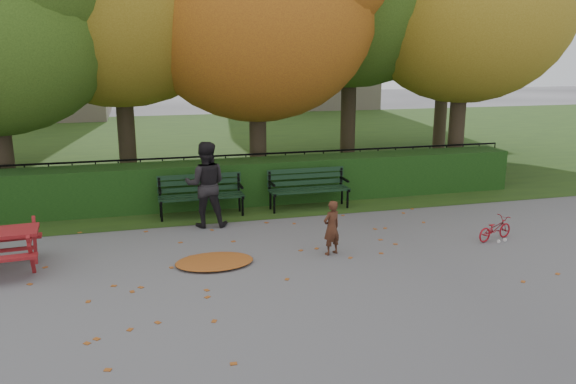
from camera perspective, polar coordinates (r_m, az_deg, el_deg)
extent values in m
plane|color=slate|center=(9.06, 2.26, -8.06)|extent=(90.00, 90.00, 0.00)
plane|color=#1F3713|center=(22.42, -8.51, 4.97)|extent=(90.00, 90.00, 0.00)
cube|color=tan|center=(37.63, 1.21, 17.75)|extent=(9.00, 6.00, 12.00)
cube|color=black|center=(13.10, -3.60, 1.08)|extent=(13.00, 0.90, 1.00)
cube|color=black|center=(13.96, -4.24, 0.09)|extent=(14.00, 0.04, 0.04)
cube|color=black|center=(13.77, -4.31, 3.81)|extent=(14.00, 0.04, 0.04)
cylinder|color=black|center=(13.64, -16.74, 1.02)|extent=(0.03, 0.03, 1.00)
cylinder|color=black|center=(13.86, -4.27, 1.78)|extent=(0.03, 0.03, 1.00)
cylinder|color=black|center=(14.71, 7.29, 2.40)|extent=(0.03, 0.03, 1.00)
cylinder|color=black|center=(16.35, 18.72, 2.92)|extent=(0.03, 0.03, 1.00)
cylinder|color=black|center=(14.29, -27.00, 3.98)|extent=(0.44, 0.44, 2.62)
cylinder|color=black|center=(15.13, -16.13, 6.41)|extent=(0.44, 0.44, 3.15)
cylinder|color=black|center=(14.68, -3.08, 6.03)|extent=(0.44, 0.44, 2.80)
ellipsoid|color=brown|center=(14.58, -3.24, 17.79)|extent=(6.00, 6.00, 5.40)
cylinder|color=black|center=(16.74, 6.14, 8.12)|extent=(0.44, 0.44, 3.50)
cylinder|color=black|center=(16.63, 16.78, 6.68)|extent=(0.44, 0.44, 2.97)
ellipsoid|color=#816315|center=(16.58, 17.58, 17.67)|extent=(5.80, 5.80, 5.22)
cylinder|color=black|center=(20.96, 15.27, 8.36)|extent=(0.44, 0.44, 3.15)
ellipsoid|color=#304B15|center=(20.94, 15.88, 17.58)|extent=(6.00, 6.00, 5.40)
cube|color=black|center=(11.88, -8.69, -0.68)|extent=(1.80, 0.12, 0.04)
cube|color=black|center=(12.05, -8.79, -0.47)|extent=(1.80, 0.12, 0.04)
cube|color=black|center=(12.22, -8.89, -0.27)|extent=(1.80, 0.12, 0.04)
cube|color=black|center=(12.29, -8.96, 0.33)|extent=(1.80, 0.05, 0.10)
cube|color=black|center=(12.25, -8.98, 1.01)|extent=(1.80, 0.05, 0.10)
cube|color=black|center=(12.22, -9.00, 1.60)|extent=(1.80, 0.05, 0.10)
cube|color=black|center=(12.00, -12.82, -0.82)|extent=(0.05, 0.55, 0.06)
cube|color=black|center=(12.21, -12.94, 0.51)|extent=(0.05, 0.05, 0.41)
cylinder|color=black|center=(11.87, -12.73, -1.96)|extent=(0.05, 0.05, 0.44)
cylinder|color=black|center=(12.22, -12.81, -1.52)|extent=(0.05, 0.05, 0.44)
cube|color=black|center=(11.97, -12.88, 0.13)|extent=(0.05, 0.45, 0.04)
cube|color=black|center=(12.17, -4.81, -0.31)|extent=(0.05, 0.55, 0.06)
cube|color=black|center=(12.38, -5.06, 0.99)|extent=(0.05, 0.05, 0.41)
cylinder|color=black|center=(12.05, -4.64, -1.43)|extent=(0.05, 0.05, 0.44)
cylinder|color=black|center=(12.39, -4.95, -1.01)|extent=(0.05, 0.05, 0.44)
cube|color=black|center=(12.14, -4.85, 0.63)|extent=(0.05, 0.45, 0.04)
cube|color=black|center=(12.36, 2.42, 0.04)|extent=(1.80, 0.12, 0.04)
cube|color=black|center=(12.53, 2.17, 0.23)|extent=(1.80, 0.12, 0.04)
cube|color=black|center=(12.69, 1.93, 0.41)|extent=(1.80, 0.12, 0.04)
cube|color=black|center=(12.75, 1.82, 0.98)|extent=(1.80, 0.05, 0.10)
cube|color=black|center=(12.72, 1.82, 1.64)|extent=(1.80, 0.05, 0.10)
cube|color=black|center=(12.69, 1.83, 2.22)|extent=(1.80, 0.05, 0.10)
cube|color=black|center=(12.31, -1.61, -0.10)|extent=(0.05, 0.55, 0.06)
cube|color=black|center=(12.52, -1.91, 1.18)|extent=(0.05, 0.05, 0.41)
cylinder|color=black|center=(12.19, -1.40, -1.21)|extent=(0.05, 0.05, 0.44)
cylinder|color=black|center=(12.53, -1.80, -0.80)|extent=(0.05, 0.05, 0.44)
cube|color=black|center=(12.28, -1.64, 0.82)|extent=(0.05, 0.45, 0.04)
cube|color=black|center=(12.80, 5.81, 0.37)|extent=(0.05, 0.55, 0.06)
cube|color=black|center=(13.00, 5.41, 1.60)|extent=(0.05, 0.05, 0.41)
cylinder|color=black|center=(12.69, 6.07, -0.69)|extent=(0.05, 0.05, 0.44)
cylinder|color=black|center=(13.01, 5.50, -0.31)|extent=(0.05, 0.05, 0.44)
cube|color=black|center=(12.78, 5.80, 1.27)|extent=(0.05, 0.45, 0.04)
cube|color=maroon|center=(9.59, -24.63, -5.88)|extent=(0.09, 0.45, 0.76)
cube|color=maroon|center=(10.34, -24.32, -4.48)|extent=(0.09, 0.45, 0.76)
cube|color=maroon|center=(9.90, -24.60, -3.91)|extent=(0.15, 1.18, 0.05)
ellipsoid|color=maroon|center=(9.42, -7.48, -7.01)|extent=(1.40, 1.06, 0.09)
imported|color=#452416|center=(9.69, 4.45, -3.63)|extent=(0.41, 0.35, 0.96)
imported|color=black|center=(11.28, -8.36, 0.77)|extent=(0.94, 0.79, 1.72)
imported|color=maroon|center=(11.15, 20.28, -3.51)|extent=(0.89, 0.52, 0.44)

